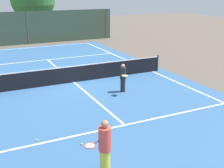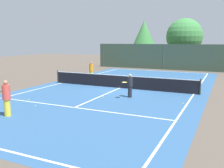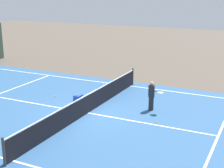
# 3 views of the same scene
# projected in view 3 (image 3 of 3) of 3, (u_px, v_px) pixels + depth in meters

# --- Properties ---
(ground_plane) EXTENTS (80.00, 80.00, 0.00)m
(ground_plane) POSITION_uv_depth(u_px,v_px,m) (88.00, 113.00, 17.04)
(ground_plane) COLOR brown
(court_surface) EXTENTS (13.00, 25.00, 0.01)m
(court_surface) POSITION_uv_depth(u_px,v_px,m) (88.00, 113.00, 17.04)
(court_surface) COLOR #2D5684
(court_surface) RESTS_ON ground_plane
(tennis_net) EXTENTS (11.90, 0.10, 1.10)m
(tennis_net) POSITION_uv_depth(u_px,v_px,m) (88.00, 104.00, 16.90)
(tennis_net) COLOR #333833
(tennis_net) RESTS_ON ground_plane
(player_1) EXTENTS (0.55, 0.91, 1.53)m
(player_1) POSITION_uv_depth(u_px,v_px,m) (152.00, 95.00, 17.28)
(player_1) COLOR #232328
(player_1) RESTS_ON ground_plane
(ball_crate) EXTENTS (0.47, 0.35, 0.43)m
(ball_crate) POSITION_uv_depth(u_px,v_px,m) (78.00, 98.00, 18.83)
(ball_crate) COLOR blue
(ball_crate) RESTS_ON ground_plane
(tennis_ball_0) EXTENTS (0.07, 0.07, 0.07)m
(tennis_ball_0) POSITION_uv_depth(u_px,v_px,m) (176.00, 93.00, 20.31)
(tennis_ball_0) COLOR #CCE533
(tennis_ball_0) RESTS_ON ground_plane
(tennis_ball_1) EXTENTS (0.07, 0.07, 0.07)m
(tennis_ball_1) POSITION_uv_depth(u_px,v_px,m) (28.00, 75.00, 24.52)
(tennis_ball_1) COLOR #CCE533
(tennis_ball_1) RESTS_ON ground_plane
(tennis_ball_2) EXTENTS (0.07, 0.07, 0.07)m
(tennis_ball_2) POSITION_uv_depth(u_px,v_px,m) (55.00, 96.00, 19.65)
(tennis_ball_2) COLOR #CCE533
(tennis_ball_2) RESTS_ON ground_plane
(tennis_ball_3) EXTENTS (0.07, 0.07, 0.07)m
(tennis_ball_3) POSITION_uv_depth(u_px,v_px,m) (28.00, 83.00, 22.49)
(tennis_ball_3) COLOR #CCE533
(tennis_ball_3) RESTS_ON ground_plane
(tennis_ball_5) EXTENTS (0.07, 0.07, 0.07)m
(tennis_ball_5) POSITION_uv_depth(u_px,v_px,m) (156.00, 122.00, 15.81)
(tennis_ball_5) COLOR #CCE533
(tennis_ball_5) RESTS_ON ground_plane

